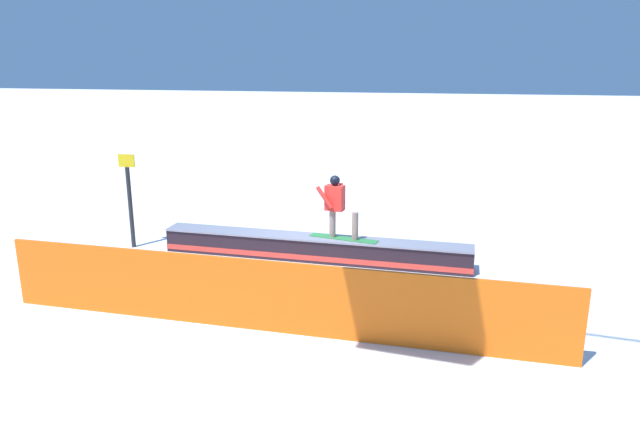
# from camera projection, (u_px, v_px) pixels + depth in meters

# --- Properties ---
(ground_plane) EXTENTS (120.00, 120.00, 0.00)m
(ground_plane) POSITION_uv_depth(u_px,v_px,m) (314.00, 260.00, 13.22)
(ground_plane) COLOR white
(grind_box) EXTENTS (7.02, 0.95, 0.55)m
(grind_box) POSITION_uv_depth(u_px,v_px,m) (314.00, 249.00, 13.16)
(grind_box) COLOR black
(grind_box) RESTS_ON ground_plane
(snowboarder) EXTENTS (1.58, 0.59, 1.41)m
(snowboarder) POSITION_uv_depth(u_px,v_px,m) (337.00, 205.00, 12.78)
(snowboarder) COLOR #308541
(snowboarder) RESTS_ON grind_box
(safety_fence) EXTENTS (9.70, 0.56, 1.24)m
(safety_fence) POSITION_uv_depth(u_px,v_px,m) (270.00, 297.00, 9.65)
(safety_fence) COLOR orange
(safety_fence) RESTS_ON ground_plane
(trail_marker) EXTENTS (0.40, 0.10, 2.25)m
(trail_marker) POSITION_uv_depth(u_px,v_px,m) (130.00, 199.00, 13.79)
(trail_marker) COLOR #262628
(trail_marker) RESTS_ON ground_plane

